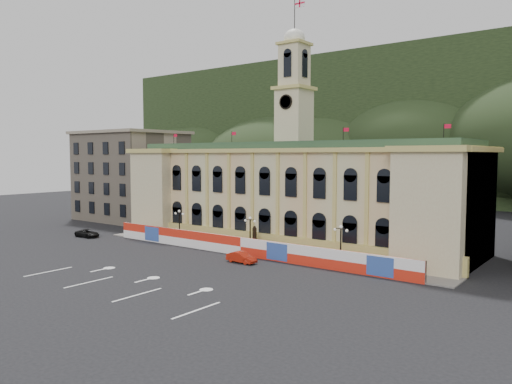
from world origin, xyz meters
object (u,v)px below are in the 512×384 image
Objects in this scene: statue at (255,244)px; red_sedan at (242,257)px; lamp_center at (250,231)px; black_suv at (87,233)px.

red_sedan is (2.88, -6.47, -0.50)m from statue.
red_sedan is at bearing -62.24° from lamp_center.
lamp_center is at bearing 29.73° from red_sedan.
lamp_center is 1.11× the size of black_suv.
statue reaches higher than red_sedan.
lamp_center reaches higher than red_sedan.
statue is 0.88× the size of red_sedan.
statue reaches higher than black_suv.
lamp_center is at bearing -90.00° from statue.
lamp_center is 1.22× the size of red_sedan.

